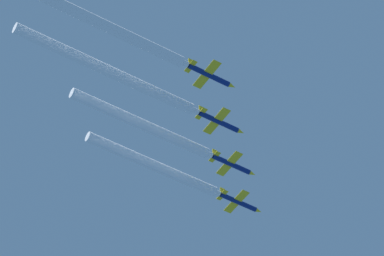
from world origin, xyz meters
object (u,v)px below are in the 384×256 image
jet_third_echelon (220,122)px  jet_second_echelon (232,165)px  jet_fourth_echelon (210,76)px  jet_lead (239,202)px

jet_third_echelon → jet_second_echelon: bearing=136.4°
jet_second_echelon → jet_third_echelon: size_ratio=1.00×
jet_fourth_echelon → jet_second_echelon: bearing=137.7°
jet_second_echelon → jet_third_echelon: jet_second_echelon is taller
jet_third_echelon → jet_fourth_echelon: jet_third_echelon is taller
jet_lead → jet_third_echelon: 28.93m
jet_lead → jet_fourth_echelon: bearing=-41.5°
jet_lead → jet_second_echelon: (10.62, -8.90, -1.47)m
jet_second_echelon → jet_fourth_echelon: size_ratio=1.00×
jet_lead → jet_second_echelon: 13.94m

